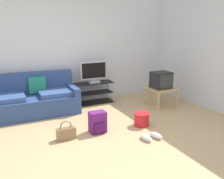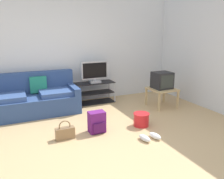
{
  "view_description": "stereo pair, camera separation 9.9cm",
  "coord_description": "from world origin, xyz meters",
  "px_view_note": "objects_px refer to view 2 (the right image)",
  "views": [
    {
      "loc": [
        -1.17,
        -3.05,
        1.73
      ],
      "look_at": [
        0.74,
        0.93,
        0.61
      ],
      "focal_mm": 36.66,
      "sensor_mm": 36.0,
      "label": 1
    },
    {
      "loc": [
        -1.08,
        -3.1,
        1.73
      ],
      "look_at": [
        0.74,
        0.93,
        0.61
      ],
      "focal_mm": 36.66,
      "sensor_mm": 36.0,
      "label": 2
    }
  ],
  "objects_px": {
    "tv_stand": "(95,92)",
    "sneakers_pair": "(150,137)",
    "handbag": "(65,133)",
    "cleaning_bucket": "(141,119)",
    "side_table": "(162,91)",
    "crt_tv": "(162,80)",
    "flat_tv": "(95,72)",
    "backpack": "(97,122)",
    "couch": "(33,99)"
  },
  "relations": [
    {
      "from": "tv_stand",
      "to": "sneakers_pair",
      "type": "xyz_separation_m",
      "value": [
        0.12,
        -2.29,
        -0.21
      ]
    },
    {
      "from": "handbag",
      "to": "sneakers_pair",
      "type": "distance_m",
      "value": 1.41
    },
    {
      "from": "tv_stand",
      "to": "flat_tv",
      "type": "relative_size",
      "value": 1.46
    },
    {
      "from": "crt_tv",
      "to": "side_table",
      "type": "bearing_deg",
      "value": -90.0
    },
    {
      "from": "flat_tv",
      "to": "side_table",
      "type": "relative_size",
      "value": 1.13
    },
    {
      "from": "couch",
      "to": "sneakers_pair",
      "type": "bearing_deg",
      "value": -53.17
    },
    {
      "from": "side_table",
      "to": "backpack",
      "type": "height_order",
      "value": "side_table"
    },
    {
      "from": "backpack",
      "to": "cleaning_bucket",
      "type": "distance_m",
      "value": 0.87
    },
    {
      "from": "handbag",
      "to": "cleaning_bucket",
      "type": "height_order",
      "value": "handbag"
    },
    {
      "from": "side_table",
      "to": "crt_tv",
      "type": "distance_m",
      "value": 0.25
    },
    {
      "from": "couch",
      "to": "flat_tv",
      "type": "xyz_separation_m",
      "value": [
        1.48,
        0.13,
        0.46
      ]
    },
    {
      "from": "crt_tv",
      "to": "backpack",
      "type": "height_order",
      "value": "crt_tv"
    },
    {
      "from": "flat_tv",
      "to": "side_table",
      "type": "xyz_separation_m",
      "value": [
        1.35,
        -0.91,
        -0.39
      ]
    },
    {
      "from": "tv_stand",
      "to": "flat_tv",
      "type": "xyz_separation_m",
      "value": [
        0.0,
        -0.02,
        0.51
      ]
    },
    {
      "from": "tv_stand",
      "to": "crt_tv",
      "type": "distance_m",
      "value": 1.67
    },
    {
      "from": "flat_tv",
      "to": "crt_tv",
      "type": "relative_size",
      "value": 1.59
    },
    {
      "from": "couch",
      "to": "handbag",
      "type": "bearing_deg",
      "value": -77.63
    },
    {
      "from": "couch",
      "to": "tv_stand",
      "type": "xyz_separation_m",
      "value": [
        1.48,
        0.15,
        -0.06
      ]
    },
    {
      "from": "side_table",
      "to": "handbag",
      "type": "distance_m",
      "value": 2.62
    },
    {
      "from": "crt_tv",
      "to": "backpack",
      "type": "relative_size",
      "value": 1.11
    },
    {
      "from": "couch",
      "to": "side_table",
      "type": "bearing_deg",
      "value": -15.41
    },
    {
      "from": "cleaning_bucket",
      "to": "sneakers_pair",
      "type": "xyz_separation_m",
      "value": [
        -0.17,
        -0.56,
        -0.09
      ]
    },
    {
      "from": "side_table",
      "to": "cleaning_bucket",
      "type": "bearing_deg",
      "value": -142.52
    },
    {
      "from": "flat_tv",
      "to": "side_table",
      "type": "distance_m",
      "value": 1.67
    },
    {
      "from": "handbag",
      "to": "tv_stand",
      "type": "bearing_deg",
      "value": 55.81
    },
    {
      "from": "flat_tv",
      "to": "backpack",
      "type": "relative_size",
      "value": 1.76
    },
    {
      "from": "flat_tv",
      "to": "backpack",
      "type": "bearing_deg",
      "value": -109.23
    },
    {
      "from": "sneakers_pair",
      "to": "handbag",
      "type": "bearing_deg",
      "value": 154.44
    },
    {
      "from": "side_table",
      "to": "crt_tv",
      "type": "bearing_deg",
      "value": 90.0
    },
    {
      "from": "flat_tv",
      "to": "handbag",
      "type": "relative_size",
      "value": 2.04
    },
    {
      "from": "flat_tv",
      "to": "crt_tv",
      "type": "xyz_separation_m",
      "value": [
        1.35,
        -0.89,
        -0.14
      ]
    },
    {
      "from": "crt_tv",
      "to": "cleaning_bucket",
      "type": "distance_m",
      "value": 1.42
    },
    {
      "from": "sneakers_pair",
      "to": "couch",
      "type": "bearing_deg",
      "value": 126.83
    },
    {
      "from": "flat_tv",
      "to": "crt_tv",
      "type": "height_order",
      "value": "flat_tv"
    },
    {
      "from": "tv_stand",
      "to": "cleaning_bucket",
      "type": "bearing_deg",
      "value": -80.38
    },
    {
      "from": "tv_stand",
      "to": "sneakers_pair",
      "type": "height_order",
      "value": "tv_stand"
    },
    {
      "from": "crt_tv",
      "to": "backpack",
      "type": "xyz_separation_m",
      "value": [
        -1.91,
        -0.74,
        -0.44
      ]
    },
    {
      "from": "tv_stand",
      "to": "crt_tv",
      "type": "xyz_separation_m",
      "value": [
        1.35,
        -0.91,
        0.37
      ]
    },
    {
      "from": "tv_stand",
      "to": "sneakers_pair",
      "type": "distance_m",
      "value": 2.3
    },
    {
      "from": "tv_stand",
      "to": "side_table",
      "type": "height_order",
      "value": "tv_stand"
    },
    {
      "from": "crt_tv",
      "to": "cleaning_bucket",
      "type": "bearing_deg",
      "value": -141.97
    },
    {
      "from": "backpack",
      "to": "sneakers_pair",
      "type": "bearing_deg",
      "value": -33.08
    },
    {
      "from": "side_table",
      "to": "crt_tv",
      "type": "relative_size",
      "value": 1.4
    },
    {
      "from": "flat_tv",
      "to": "side_table",
      "type": "bearing_deg",
      "value": -33.92
    },
    {
      "from": "couch",
      "to": "handbag",
      "type": "height_order",
      "value": "couch"
    },
    {
      "from": "couch",
      "to": "backpack",
      "type": "distance_m",
      "value": 1.76
    },
    {
      "from": "side_table",
      "to": "sneakers_pair",
      "type": "relative_size",
      "value": 1.65
    },
    {
      "from": "couch",
      "to": "cleaning_bucket",
      "type": "distance_m",
      "value": 2.39
    },
    {
      "from": "cleaning_bucket",
      "to": "sneakers_pair",
      "type": "height_order",
      "value": "cleaning_bucket"
    },
    {
      "from": "flat_tv",
      "to": "sneakers_pair",
      "type": "relative_size",
      "value": 1.87
    }
  ]
}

